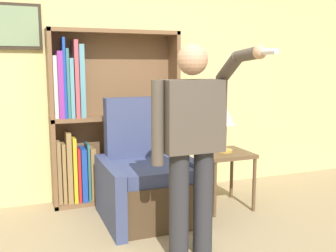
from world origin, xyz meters
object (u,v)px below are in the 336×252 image
(person_standing, at_px, (192,138))
(side_table, at_px, (224,160))
(armchair, at_px, (147,181))
(bookcase, at_px, (99,122))
(table_lamp, at_px, (225,119))

(person_standing, relative_size, side_table, 2.77)
(armchair, bearing_deg, bookcase, 117.81)
(table_lamp, bearing_deg, person_standing, -131.42)
(table_lamp, bearing_deg, bookcase, 150.76)
(person_standing, distance_m, table_lamp, 1.15)
(armchair, relative_size, side_table, 1.96)
(side_table, bearing_deg, armchair, 178.45)
(bookcase, distance_m, side_table, 1.37)
(armchair, bearing_deg, side_table, -1.55)
(bookcase, xyz_separation_m, armchair, (0.33, -0.62, -0.51))
(armchair, distance_m, side_table, 0.84)
(person_standing, height_order, table_lamp, person_standing)
(bookcase, distance_m, table_lamp, 1.32)
(bookcase, height_order, table_lamp, bookcase)
(bookcase, relative_size, side_table, 3.13)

